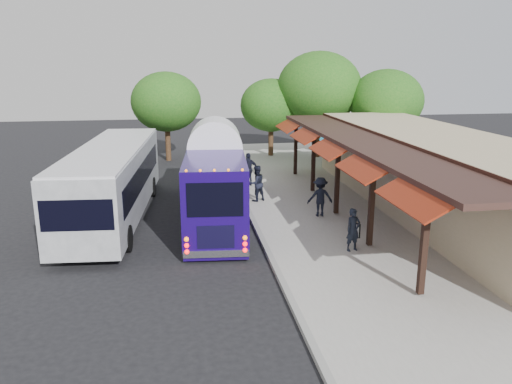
{
  "coord_description": "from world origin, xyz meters",
  "views": [
    {
      "loc": [
        -2.92,
        -16.36,
        6.74
      ],
      "look_at": [
        -0.08,
        2.23,
        1.8
      ],
      "focal_mm": 35.0,
      "sensor_mm": 36.0,
      "label": 1
    }
  ],
  "objects_px": {
    "ped_b": "(256,183)",
    "ped_c": "(249,169)",
    "city_bus": "(113,179)",
    "ped_a": "(353,230)",
    "sign_board": "(356,231)",
    "coach_bus": "(216,176)",
    "ped_d": "(320,197)"
  },
  "relations": [
    {
      "from": "coach_bus",
      "to": "ped_b",
      "type": "relative_size",
      "value": 6.26
    },
    {
      "from": "ped_c",
      "to": "ped_d",
      "type": "xyz_separation_m",
      "value": [
        2.33,
        -5.98,
        -0.03
      ]
    },
    {
      "from": "city_bus",
      "to": "ped_b",
      "type": "bearing_deg",
      "value": 14.95
    },
    {
      "from": "ped_b",
      "to": "sign_board",
      "type": "distance_m",
      "value": 7.3
    },
    {
      "from": "city_bus",
      "to": "sign_board",
      "type": "xyz_separation_m",
      "value": [
        9.11,
        -5.54,
        -0.96
      ]
    },
    {
      "from": "city_bus",
      "to": "ped_b",
      "type": "xyz_separation_m",
      "value": [
        6.53,
        1.28,
        -0.74
      ]
    },
    {
      "from": "coach_bus",
      "to": "city_bus",
      "type": "height_order",
      "value": "coach_bus"
    },
    {
      "from": "ped_b",
      "to": "ped_d",
      "type": "xyz_separation_m",
      "value": [
        2.38,
        -2.82,
        -0.01
      ]
    },
    {
      "from": "city_bus",
      "to": "ped_a",
      "type": "distance_m",
      "value": 10.66
    },
    {
      "from": "ped_d",
      "to": "sign_board",
      "type": "distance_m",
      "value": 4.01
    },
    {
      "from": "city_bus",
      "to": "ped_c",
      "type": "distance_m",
      "value": 7.97
    },
    {
      "from": "ped_b",
      "to": "ped_c",
      "type": "bearing_deg",
      "value": -115.79
    },
    {
      "from": "ped_a",
      "to": "coach_bus",
      "type": "bearing_deg",
      "value": 113.86
    },
    {
      "from": "coach_bus",
      "to": "ped_a",
      "type": "relative_size",
      "value": 7.05
    },
    {
      "from": "city_bus",
      "to": "sign_board",
      "type": "relative_size",
      "value": 12.43
    },
    {
      "from": "coach_bus",
      "to": "ped_a",
      "type": "bearing_deg",
      "value": -44.72
    },
    {
      "from": "coach_bus",
      "to": "city_bus",
      "type": "distance_m",
      "value": 4.48
    },
    {
      "from": "ped_a",
      "to": "ped_d",
      "type": "relative_size",
      "value": 0.9
    },
    {
      "from": "city_bus",
      "to": "ped_b",
      "type": "relative_size",
      "value": 6.88
    },
    {
      "from": "ped_d",
      "to": "city_bus",
      "type": "bearing_deg",
      "value": -7.17
    },
    {
      "from": "city_bus",
      "to": "ped_b",
      "type": "height_order",
      "value": "city_bus"
    },
    {
      "from": "city_bus",
      "to": "sign_board",
      "type": "height_order",
      "value": "city_bus"
    },
    {
      "from": "ped_b",
      "to": "ped_d",
      "type": "distance_m",
      "value": 3.69
    },
    {
      "from": "ped_d",
      "to": "coach_bus",
      "type": "bearing_deg",
      "value": -9.87
    },
    {
      "from": "ped_a",
      "to": "ped_d",
      "type": "xyz_separation_m",
      "value": [
        -0.03,
        4.2,
        0.09
      ]
    },
    {
      "from": "coach_bus",
      "to": "ped_a",
      "type": "xyz_separation_m",
      "value": [
        4.5,
        -5.19,
        -0.94
      ]
    },
    {
      "from": "city_bus",
      "to": "ped_d",
      "type": "xyz_separation_m",
      "value": [
        8.91,
        -1.54,
        -0.76
      ]
    },
    {
      "from": "city_bus",
      "to": "ped_c",
      "type": "bearing_deg",
      "value": 37.81
    },
    {
      "from": "ped_c",
      "to": "ped_d",
      "type": "relative_size",
      "value": 1.04
    },
    {
      "from": "coach_bus",
      "to": "ped_c",
      "type": "height_order",
      "value": "coach_bus"
    },
    {
      "from": "ped_a",
      "to": "city_bus",
      "type": "bearing_deg",
      "value": 130.26
    },
    {
      "from": "coach_bus",
      "to": "sign_board",
      "type": "relative_size",
      "value": 11.31
    }
  ]
}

